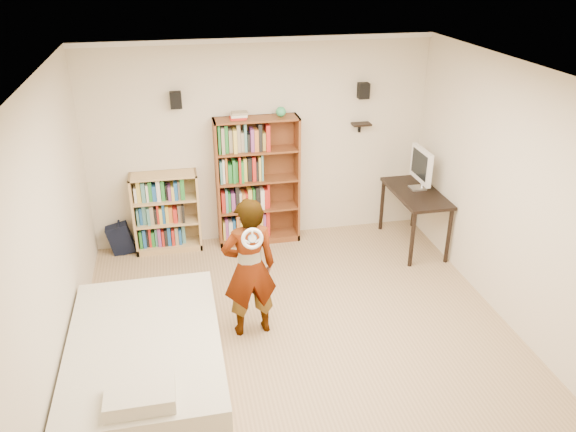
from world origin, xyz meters
name	(u,v)px	position (x,y,z in m)	size (l,w,h in m)	color
ground	(303,343)	(0.00, 0.00, 0.00)	(4.50, 5.00, 0.01)	tan
room_shell	(305,185)	(0.00, 0.00, 1.76)	(4.52, 5.02, 2.71)	beige
crown_molding	(306,83)	(0.00, 0.00, 2.67)	(4.50, 5.00, 0.06)	white
speaker_left	(176,100)	(-1.05, 2.40, 2.00)	(0.14, 0.12, 0.20)	black
speaker_right	(363,91)	(1.35, 2.40, 2.00)	(0.14, 0.12, 0.20)	black
wall_shelf	(361,124)	(1.35, 2.41, 1.55)	(0.25, 0.16, 0.03)	black
tall_bookshelf	(258,182)	(-0.08, 2.34, 0.87)	(1.10, 0.32, 1.74)	brown
low_bookshelf	(167,212)	(-1.30, 2.34, 0.54)	(0.86, 0.32, 1.07)	tan
computer_desk	(414,218)	(1.94, 1.78, 0.39)	(0.58, 1.15, 0.79)	black
imac	(419,169)	(1.99, 1.87, 1.06)	(0.11, 0.55, 0.55)	white
daybed	(146,355)	(-1.54, -0.25, 0.31)	(1.38, 2.13, 0.63)	beige
person	(249,268)	(-0.48, 0.33, 0.77)	(0.56, 0.37, 1.53)	black
wii_wheel	(252,239)	(-0.48, 0.04, 1.25)	(0.21, 0.21, 0.04)	white
navy_bag	(121,238)	(-1.92, 2.35, 0.21)	(0.32, 0.21, 0.43)	black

